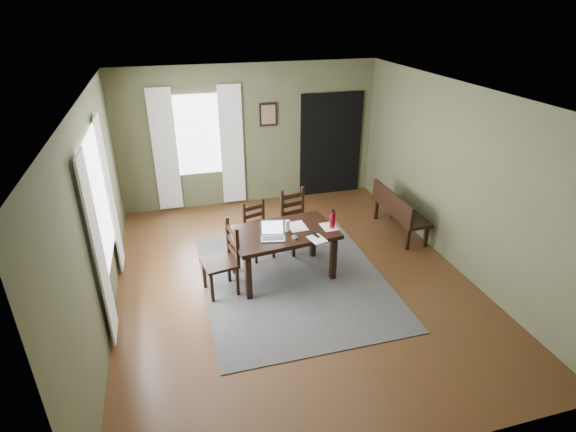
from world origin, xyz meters
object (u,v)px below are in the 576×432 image
object	(u,v)px
chair_back_right	(296,221)
bench	(398,209)
chair_back_left	(258,231)
water_bottle	(332,220)
chair_end	(223,260)
dining_table	(283,237)
laptop	(273,233)

from	to	relation	value
chair_back_right	bench	distance (m)	1.85
chair_back_left	water_bottle	bearing A→B (deg)	-56.10
chair_end	chair_back_right	distance (m)	1.58
chair_end	water_bottle	size ratio (longest dim) A/B	3.62
dining_table	laptop	distance (m)	0.27
chair_back_left	chair_back_right	size ratio (longest dim) A/B	0.89
bench	laptop	world-z (taller)	laptop
dining_table	chair_back_left	distance (m)	0.76
laptop	water_bottle	world-z (taller)	water_bottle
bench	water_bottle	size ratio (longest dim) A/B	4.82
laptop	water_bottle	bearing A→B (deg)	13.94
chair_back_left	dining_table	bearing A→B (deg)	-88.13
chair_back_left	chair_back_right	world-z (taller)	chair_back_right
chair_end	chair_back_left	xyz separation A→B (m)	(0.66, 0.83, -0.07)
dining_table	bench	distance (m)	2.42
dining_table	chair_back_right	distance (m)	0.87
chair_back_right	laptop	world-z (taller)	chair_back_right
chair_back_left	laptop	size ratio (longest dim) A/B	2.34
chair_end	chair_back_left	bearing A→B (deg)	131.25
chair_back_right	dining_table	bearing A→B (deg)	-132.07
dining_table	water_bottle	distance (m)	0.75
chair_back_left	bench	bearing A→B (deg)	-13.77
chair_back_left	bench	distance (m)	2.50
dining_table	chair_back_left	world-z (taller)	chair_back_left
laptop	water_bottle	xyz separation A→B (m)	(0.89, 0.04, 0.07)
chair_back_left	water_bottle	distance (m)	1.30
chair_end	water_bottle	xyz separation A→B (m)	(1.60, 0.06, 0.38)
dining_table	chair_back_right	xyz separation A→B (m)	(0.42, 0.74, -0.17)
dining_table	chair_end	xyz separation A→B (m)	(-0.89, -0.15, -0.16)
dining_table	chair_end	world-z (taller)	chair_end
chair_back_right	chair_back_left	bearing A→B (deg)	172.40
chair_back_right	chair_end	bearing A→B (deg)	-158.42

